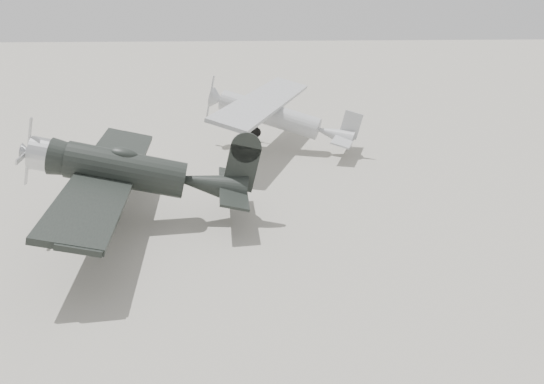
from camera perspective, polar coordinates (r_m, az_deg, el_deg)
The scene contains 3 objects.
ground at distance 18.17m, azimuth -5.20°, elevation -8.64°, with size 160.00×160.00×0.00m, color gray.
lowwing_monoplane at distance 21.61m, azimuth -14.25°, elevation 2.02°, with size 8.99×12.52×4.05m.
highwing_monoplane at distance 30.94m, azimuth 0.41°, elevation 8.65°, with size 9.10×12.58×3.60m.
Camera 1 is at (0.75, -15.73, 9.05)m, focal length 35.00 mm.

